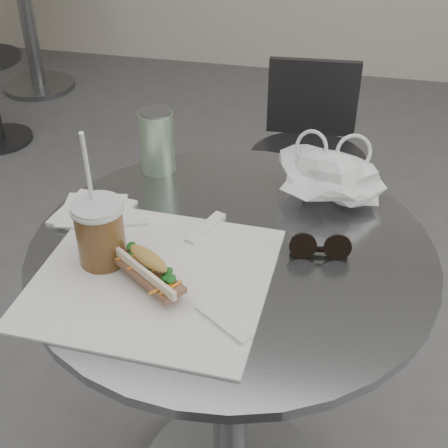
% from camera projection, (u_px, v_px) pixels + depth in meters
% --- Properties ---
extents(cafe_table, '(0.76, 0.76, 0.74)m').
position_uv_depth(cafe_table, '(231.00, 350.00, 1.32)').
color(cafe_table, slate).
rests_on(cafe_table, ground).
extents(bg_table, '(0.70, 0.70, 0.74)m').
position_uv_depth(bg_table, '(25.00, 7.00, 3.36)').
color(bg_table, slate).
rests_on(bg_table, ground).
extents(chair_far, '(0.38, 0.39, 0.72)m').
position_uv_depth(chair_far, '(305.00, 187.00, 2.12)').
color(chair_far, '#2D2D30').
rests_on(chair_far, ground).
extents(sandwich_paper, '(0.41, 0.39, 0.00)m').
position_uv_depth(sandwich_paper, '(153.00, 277.00, 1.09)').
color(sandwich_paper, white).
rests_on(sandwich_paper, cafe_table).
extents(banh_mi, '(0.19, 0.17, 0.06)m').
position_uv_depth(banh_mi, '(148.00, 271.00, 1.05)').
color(banh_mi, '#B18543').
rests_on(banh_mi, sandwich_paper).
extents(iced_coffee, '(0.09, 0.09, 0.27)m').
position_uv_depth(iced_coffee, '(100.00, 233.00, 1.09)').
color(iced_coffee, brown).
rests_on(iced_coffee, cafe_table).
extents(sunglasses, '(0.11, 0.04, 0.05)m').
position_uv_depth(sunglasses, '(320.00, 248.00, 1.13)').
color(sunglasses, black).
rests_on(sunglasses, cafe_table).
extents(plastic_bag, '(0.22, 0.18, 0.10)m').
position_uv_depth(plastic_bag, '(329.00, 178.00, 1.26)').
color(plastic_bag, white).
rests_on(plastic_bag, cafe_table).
extents(napkin_stack, '(0.15, 0.15, 0.01)m').
position_uv_depth(napkin_stack, '(93.00, 212.00, 1.25)').
color(napkin_stack, white).
rests_on(napkin_stack, cafe_table).
extents(drink_can, '(0.07, 0.07, 0.14)m').
position_uv_depth(drink_can, '(157.00, 141.00, 1.35)').
color(drink_can, '#58975C').
rests_on(drink_can, cafe_table).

